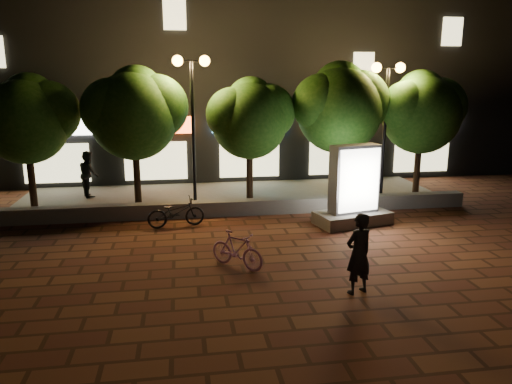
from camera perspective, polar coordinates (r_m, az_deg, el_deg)
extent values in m
plane|color=#552D1A|center=(12.78, 0.49, -7.48)|extent=(80.00, 80.00, 0.00)
cube|color=slate|center=(16.47, -1.77, -1.81)|extent=(16.00, 0.45, 0.50)
cube|color=slate|center=(18.93, -2.71, -0.49)|extent=(16.00, 5.00, 0.08)
cube|color=black|center=(24.87, -4.52, 14.28)|extent=(28.00, 8.00, 10.00)
cube|color=white|center=(21.42, -22.65, 7.07)|extent=(3.20, 0.12, 0.70)
cube|color=beige|center=(21.61, -22.30, 3.12)|extent=(2.60, 0.10, 1.60)
cube|color=#FF541D|center=(20.85, -11.83, 7.65)|extent=(3.20, 0.12, 0.70)
cube|color=beige|center=(21.04, -11.64, 3.59)|extent=(2.60, 0.10, 1.60)
cube|color=#59CAFF|center=(21.03, -0.78, 7.97)|extent=(3.20, 0.12, 0.70)
cube|color=beige|center=(21.22, -0.77, 3.94)|extent=(2.60, 0.10, 1.60)
cube|color=orange|center=(21.95, 9.71, 8.01)|extent=(3.20, 0.12, 0.70)
cube|color=beige|center=(22.13, 9.56, 4.14)|extent=(2.60, 0.10, 1.60)
cube|color=white|center=(23.53, 19.08, 7.82)|extent=(3.20, 0.12, 0.70)
cube|color=beige|center=(23.70, 18.81, 4.21)|extent=(2.60, 0.10, 1.60)
cube|color=beige|center=(20.88, -9.52, 19.86)|extent=(0.90, 0.10, 1.20)
cube|color=beige|center=(22.21, 12.48, 14.15)|extent=(0.90, 0.10, 1.20)
cube|color=beige|center=(24.01, 22.01, 17.03)|extent=(0.90, 0.10, 1.20)
cylinder|color=black|center=(18.22, -24.81, 1.51)|extent=(0.24, 0.24, 2.25)
sphere|color=#305C1B|center=(17.97, -25.39, 7.43)|extent=(2.80, 2.80, 2.80)
sphere|color=#305C1B|center=(17.96, -23.15, 8.60)|extent=(2.10, 2.10, 2.10)
sphere|color=#305C1B|center=(18.00, -27.54, 8.02)|extent=(1.96, 1.96, 1.96)
sphere|color=#305C1B|center=(18.24, -25.00, 9.75)|extent=(1.82, 1.82, 1.82)
cylinder|color=black|center=(17.57, -13.79, 2.11)|extent=(0.24, 0.24, 2.34)
sphere|color=#305C1B|center=(17.31, -14.15, 8.60)|extent=(3.00, 3.00, 3.00)
sphere|color=#305C1B|center=(17.44, -11.66, 9.75)|extent=(2.25, 2.25, 2.25)
sphere|color=#305C1B|center=(17.22, -16.50, 9.27)|extent=(2.10, 2.10, 2.10)
sphere|color=#305C1B|center=(17.61, -13.86, 11.14)|extent=(1.95, 1.95, 1.95)
cylinder|color=black|center=(17.68, -0.75, 2.34)|extent=(0.24, 0.24, 2.21)
sphere|color=#305C1B|center=(17.43, -0.77, 8.31)|extent=(2.70, 2.70, 2.70)
sphere|color=#305C1B|center=(17.71, 1.33, 9.36)|extent=(2.03, 2.03, 2.02)
sphere|color=#305C1B|center=(17.19, -2.73, 9.06)|extent=(1.89, 1.89, 1.89)
sphere|color=#305C1B|center=(17.75, -0.61, 10.58)|extent=(1.76, 1.76, 1.76)
cylinder|color=black|center=(18.41, 9.48, 2.95)|extent=(0.24, 0.24, 2.43)
sphere|color=#305C1B|center=(18.17, 9.73, 9.38)|extent=(3.10, 3.10, 3.10)
sphere|color=#305C1B|center=(18.60, 11.87, 10.30)|extent=(2.33, 2.33, 2.33)
sphere|color=#305C1B|center=(17.80, 7.75, 10.18)|extent=(2.17, 2.17, 2.17)
sphere|color=#305C1B|center=(18.50, 9.78, 11.85)|extent=(2.01, 2.02, 2.02)
cylinder|color=black|center=(19.66, 18.38, 2.90)|extent=(0.24, 0.24, 2.29)
sphere|color=#305C1B|center=(19.43, 18.79, 8.55)|extent=(2.90, 2.90, 2.90)
sphere|color=#305C1B|center=(19.93, 20.47, 9.39)|extent=(2.18, 2.17, 2.17)
sphere|color=#305C1B|center=(18.99, 17.29, 9.32)|extent=(2.03, 2.03, 2.03)
sphere|color=#305C1B|center=(19.75, 18.74, 10.73)|extent=(1.89, 1.88, 1.88)
cylinder|color=black|center=(17.11, -7.36, 6.60)|extent=(0.12, 0.12, 5.00)
cylinder|color=black|center=(17.01, -7.61, 15.00)|extent=(0.90, 0.08, 0.08)
sphere|color=gold|center=(17.00, -9.18, 14.95)|extent=(0.36, 0.36, 0.36)
sphere|color=gold|center=(17.03, -6.05, 15.04)|extent=(0.36, 0.36, 0.36)
cylinder|color=black|center=(18.67, 14.81, 6.51)|extent=(0.12, 0.12, 4.80)
cylinder|color=black|center=(18.56, 15.25, 13.88)|extent=(0.90, 0.08, 0.08)
sphere|color=gold|center=(18.38, 13.93, 13.97)|extent=(0.36, 0.36, 0.36)
sphere|color=gold|center=(18.74, 16.54, 13.79)|extent=(0.36, 0.36, 0.36)
cube|color=slate|center=(15.74, 11.24, -2.98)|extent=(2.54, 1.68, 0.39)
cube|color=#4C4C51|center=(15.44, 11.44, 1.52)|extent=(1.64, 0.89, 2.14)
cube|color=white|center=(15.22, 12.03, 1.32)|extent=(1.38, 0.37, 1.94)
cube|color=white|center=(15.67, 10.87, 1.71)|extent=(1.38, 0.37, 1.94)
imported|color=#C37CB5|center=(11.89, -2.25, -6.77)|extent=(1.39, 1.35, 0.91)
imported|color=black|center=(10.60, 11.94, -7.09)|extent=(0.76, 0.63, 1.78)
imported|color=black|center=(15.26, -9.36, -2.37)|extent=(1.84, 0.91, 0.93)
imported|color=black|center=(19.59, -19.01, 2.02)|extent=(0.93, 1.04, 1.76)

